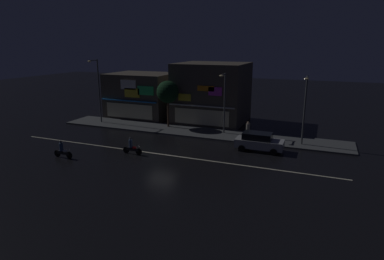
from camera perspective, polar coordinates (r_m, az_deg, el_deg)
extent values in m
plane|color=black|center=(29.24, -5.38, -4.23)|extent=(140.00, 140.00, 0.00)
cube|color=beige|center=(29.24, -5.38, -4.21)|extent=(30.74, 0.16, 0.01)
cube|color=#424447|center=(36.24, 0.45, -0.30)|extent=(32.36, 4.14, 0.14)
cube|color=#4C443A|center=(44.66, -8.66, 6.06)|extent=(8.27, 6.59, 5.75)
cube|color=#268CF2|center=(41.84, -11.02, 5.00)|extent=(7.86, 0.24, 0.12)
cube|color=white|center=(41.59, -11.06, 7.73)|extent=(2.15, 0.08, 1.16)
cube|color=yellow|center=(41.44, -10.40, 6.38)|extent=(2.14, 0.08, 1.13)
cube|color=#33E572|center=(40.40, -8.08, 6.79)|extent=(2.18, 0.08, 1.09)
cube|color=beige|center=(42.13, -10.89, 3.27)|extent=(6.62, 0.06, 1.80)
cube|color=#4C443A|center=(40.97, 3.51, 6.50)|extent=(8.31, 7.54, 7.26)
cube|color=white|center=(37.51, 1.59, 4.17)|extent=(7.89, 0.24, 0.12)
cube|color=yellow|center=(38.17, -1.29, 5.70)|extent=(1.56, 0.08, 0.80)
cube|color=orange|center=(37.07, 2.42, 7.23)|extent=(2.00, 0.08, 0.59)
cube|color=#D83FD8|center=(36.75, 4.04, 6.71)|extent=(1.57, 0.08, 0.96)
cube|color=beige|center=(37.82, 1.60, 2.25)|extent=(6.65, 0.06, 1.80)
cylinder|color=#47494C|center=(41.45, -15.82, 6.50)|extent=(0.16, 0.16, 7.59)
cube|color=#47494C|center=(40.57, -16.80, 11.52)|extent=(0.10, 1.40, 0.10)
ellipsoid|color=#F9E099|center=(40.03, -17.42, 11.32)|extent=(0.44, 0.32, 0.20)
cylinder|color=#47494C|center=(35.05, 5.68, 4.60)|extent=(0.16, 0.16, 6.42)
cube|color=#47494C|center=(33.97, 5.47, 9.59)|extent=(0.10, 1.40, 0.10)
ellipsoid|color=#F9E099|center=(33.31, 5.12, 9.36)|extent=(0.44, 0.32, 0.20)
cylinder|color=#47494C|center=(32.53, 18.97, 3.20)|extent=(0.16, 0.16, 6.55)
cube|color=#47494C|center=(31.39, 19.38, 8.65)|extent=(0.10, 1.40, 0.10)
ellipsoid|color=#F9E099|center=(30.71, 19.29, 8.39)|extent=(0.44, 0.32, 0.20)
cylinder|color=gray|center=(33.74, 9.69, -0.19)|extent=(0.38, 0.38, 1.53)
sphere|color=tan|center=(33.53, 9.75, 1.26)|extent=(0.22, 0.22, 0.22)
cylinder|color=#473323|center=(38.05, -4.17, 2.85)|extent=(0.24, 0.24, 3.05)
sphere|color=black|center=(37.61, -4.25, 6.64)|extent=(2.54, 2.54, 2.54)
cube|color=#9EA0A5|center=(30.52, 11.65, -2.30)|extent=(4.30, 1.78, 0.76)
cube|color=black|center=(30.37, 11.32, -1.03)|extent=(2.58, 1.57, 0.60)
cube|color=#F9F2CC|center=(30.79, 15.73, -2.20)|extent=(0.08, 0.20, 0.12)
cube|color=#F9F2CC|center=(29.64, 15.45, -2.84)|extent=(0.08, 0.20, 0.12)
cylinder|color=black|center=(31.27, 14.47, -2.78)|extent=(0.62, 0.20, 0.62)
cylinder|color=black|center=(29.59, 13.99, -3.75)|extent=(0.62, 0.20, 0.62)
cylinder|color=black|center=(31.72, 9.40, -2.25)|extent=(0.62, 0.20, 0.62)
cylinder|color=black|center=(30.06, 8.64, -3.17)|extent=(0.62, 0.20, 0.62)
cylinder|color=black|center=(29.84, -20.57, -4.13)|extent=(0.60, 0.08, 0.60)
cylinder|color=black|center=(30.71, -22.37, -3.78)|extent=(0.60, 0.10, 0.60)
cube|color=black|center=(30.24, -21.50, -3.78)|extent=(1.30, 0.14, 0.20)
ellipsoid|color=#B2B7BC|center=(30.04, -21.26, -3.43)|extent=(0.44, 0.26, 0.24)
cube|color=black|center=(30.33, -21.81, -3.45)|extent=(0.56, 0.22, 0.10)
cylinder|color=slate|center=(29.71, -20.74, -3.11)|extent=(0.03, 0.60, 0.03)
sphere|color=white|center=(29.68, -20.59, -3.32)|extent=(0.14, 0.14, 0.14)
cylinder|color=#334766|center=(30.18, -21.81, -2.74)|extent=(0.32, 0.32, 0.70)
sphere|color=#333338|center=(30.06, -21.89, -1.91)|extent=(0.22, 0.22, 0.22)
cylinder|color=black|center=(29.25, -9.24, -3.73)|extent=(0.60, 0.08, 0.60)
cylinder|color=black|center=(29.92, -11.38, -3.41)|extent=(0.60, 0.10, 0.60)
cube|color=black|center=(29.55, -10.33, -3.39)|extent=(1.30, 0.14, 0.20)
ellipsoid|color=red|center=(29.38, -10.02, -3.03)|extent=(0.44, 0.26, 0.24)
cube|color=black|center=(29.60, -10.67, -3.06)|extent=(0.56, 0.22, 0.10)
cylinder|color=slate|center=(29.10, -9.37, -2.69)|extent=(0.03, 0.60, 0.03)
sphere|color=white|center=(29.09, -9.21, -2.90)|extent=(0.14, 0.14, 0.14)
cylinder|color=#334766|center=(29.46, -10.63, -2.33)|extent=(0.32, 0.32, 0.70)
sphere|color=#333338|center=(29.33, -10.67, -1.47)|extent=(0.22, 0.22, 0.22)
cone|color=orange|center=(31.49, 10.24, -2.49)|extent=(0.36, 0.36, 0.55)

